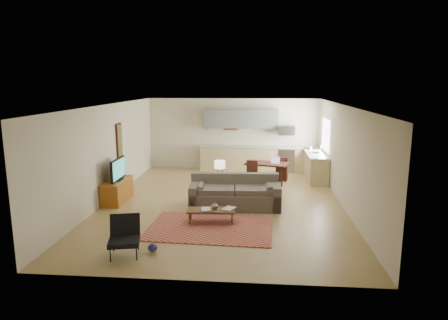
# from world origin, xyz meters

# --- Properties ---
(room) EXTENTS (9.00, 9.00, 9.00)m
(room) POSITION_xyz_m (0.00, 0.00, 1.35)
(room) COLOR olive
(room) RESTS_ON ground
(kitchen_counter_back) EXTENTS (4.26, 0.64, 0.92)m
(kitchen_counter_back) POSITION_xyz_m (0.90, 4.18, 0.46)
(kitchen_counter_back) COLOR tan
(kitchen_counter_back) RESTS_ON ground
(kitchen_counter_right) EXTENTS (0.64, 2.26, 0.92)m
(kitchen_counter_right) POSITION_xyz_m (2.93, 3.00, 0.46)
(kitchen_counter_right) COLOR tan
(kitchen_counter_right) RESTS_ON ground
(kitchen_range) EXTENTS (0.62, 0.62, 0.90)m
(kitchen_range) POSITION_xyz_m (2.00, 4.18, 0.45)
(kitchen_range) COLOR #A5A8AD
(kitchen_range) RESTS_ON ground
(kitchen_microwave) EXTENTS (0.62, 0.40, 0.35)m
(kitchen_microwave) POSITION_xyz_m (2.00, 4.20, 1.55)
(kitchen_microwave) COLOR #A5A8AD
(kitchen_microwave) RESTS_ON room
(upper_cabinets) EXTENTS (2.80, 0.34, 0.70)m
(upper_cabinets) POSITION_xyz_m (0.30, 4.33, 1.95)
(upper_cabinets) COLOR slate
(upper_cabinets) RESTS_ON room
(window_right) EXTENTS (0.02, 1.40, 1.05)m
(window_right) POSITION_xyz_m (3.23, 3.00, 1.55)
(window_right) COLOR white
(window_right) RESTS_ON room
(wall_art_left) EXTENTS (0.06, 0.42, 1.10)m
(wall_art_left) POSITION_xyz_m (-3.21, 0.90, 1.55)
(wall_art_left) COLOR olive
(wall_art_left) RESTS_ON room
(triptych) EXTENTS (1.70, 0.04, 0.50)m
(triptych) POSITION_xyz_m (-0.10, 4.47, 1.75)
(triptych) COLOR #FCE3C6
(triptych) RESTS_ON room
(rug) EXTENTS (2.92, 2.09, 0.02)m
(rug) POSITION_xyz_m (-0.12, -2.02, 0.01)
(rug) COLOR maroon
(rug) RESTS_ON floor
(sofa) EXTENTS (2.55, 1.23, 0.87)m
(sofa) POSITION_xyz_m (0.35, -0.45, 0.43)
(sofa) COLOR #565045
(sofa) RESTS_ON floor
(coffee_table) EXTENTS (1.17, 0.53, 0.34)m
(coffee_table) POSITION_xyz_m (-0.14, -1.68, 0.17)
(coffee_table) COLOR #482C19
(coffee_table) RESTS_ON floor
(book_a) EXTENTS (0.30, 0.36, 0.03)m
(book_a) POSITION_xyz_m (-0.36, -1.74, 0.35)
(book_a) COLOR maroon
(book_a) RESTS_ON coffee_table
(book_b) EXTENTS (0.50, 0.52, 0.03)m
(book_b) POSITION_xyz_m (0.17, -1.57, 0.35)
(book_b) COLOR navy
(book_b) RESTS_ON coffee_table
(vase) EXTENTS (0.23, 0.23, 0.18)m
(vase) POSITION_xyz_m (-0.05, -1.63, 0.43)
(vase) COLOR black
(vase) RESTS_ON coffee_table
(armchair) EXTENTS (0.81, 0.81, 0.77)m
(armchair) POSITION_xyz_m (-1.59, -3.64, 0.38)
(armchair) COLOR black
(armchair) RESTS_ON floor
(tv_credenza) EXTENTS (0.51, 1.34, 0.62)m
(tv_credenza) POSITION_xyz_m (-2.97, -0.15, 0.31)
(tv_credenza) COLOR brown
(tv_credenza) RESTS_ON floor
(tv) EXTENTS (0.10, 1.03, 0.62)m
(tv) POSITION_xyz_m (-2.92, -0.15, 0.93)
(tv) COLOR black
(tv) RESTS_ON tv_credenza
(console_table) EXTENTS (0.58, 0.43, 0.62)m
(console_table) POSITION_xyz_m (-0.13, 0.39, 0.31)
(console_table) COLOR black
(console_table) RESTS_ON floor
(table_lamp) EXTENTS (0.38, 0.38, 0.50)m
(table_lamp) POSITION_xyz_m (-0.13, 0.39, 0.87)
(table_lamp) COLOR beige
(table_lamp) RESTS_ON console_table
(dining_table) EXTENTS (1.50, 1.10, 0.68)m
(dining_table) POSITION_xyz_m (1.25, 2.33, 0.34)
(dining_table) COLOR black
(dining_table) RESTS_ON floor
(dining_chair_near) EXTENTS (0.52, 0.53, 0.81)m
(dining_chair_near) POSITION_xyz_m (0.70, 1.88, 0.41)
(dining_chair_near) COLOR black
(dining_chair_near) RESTS_ON floor
(dining_chair_far) EXTENTS (0.46, 0.47, 0.82)m
(dining_chair_far) POSITION_xyz_m (1.79, 2.79, 0.41)
(dining_chair_far) COLOR black
(dining_chair_far) RESTS_ON floor
(laptop) EXTENTS (0.32, 0.26, 0.22)m
(laptop) POSITION_xyz_m (1.51, 2.24, 0.79)
(laptop) COLOR #A5A8AD
(laptop) RESTS_ON dining_table
(soap_bottle) EXTENTS (0.09, 0.09, 0.19)m
(soap_bottle) POSITION_xyz_m (2.83, 3.53, 1.02)
(soap_bottle) COLOR #FCE3C6
(soap_bottle) RESTS_ON kitchen_counter_right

